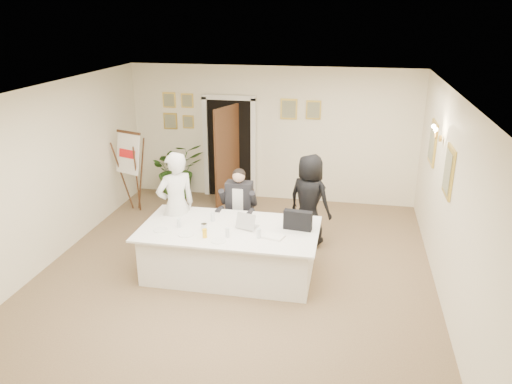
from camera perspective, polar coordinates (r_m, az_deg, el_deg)
The scene contains 28 objects.
floor at distance 7.76m, azimuth -2.55°, elevation -9.65°, with size 7.00×7.00×0.00m, color brown.
ceiling at distance 6.81m, azimuth -2.92°, elevation 11.24°, with size 6.00×7.00×0.02m, color white.
wall_back at distance 10.46m, azimuth 1.81°, elevation 6.58°, with size 6.00×0.10×2.80m, color white.
wall_front at distance 4.22m, azimuth -14.37°, elevation -16.10°, with size 6.00×0.10×2.80m, color white.
wall_left at distance 8.37m, azimuth -23.12°, elevation 1.44°, with size 0.10×7.00×2.80m, color white.
wall_right at distance 7.12m, azimuth 21.48°, elevation -1.48°, with size 0.10×7.00×2.80m, color white.
doorway at distance 10.55m, azimuth -3.13°, elevation 4.68°, with size 1.14×0.86×2.20m.
pictures_back_wall at distance 10.49m, azimuth -2.57°, elevation 9.13°, with size 3.40×0.06×0.80m, color gold, non-canonical shape.
pictures_right_wall at distance 8.13m, azimuth 20.23°, elevation 3.90°, with size 0.06×2.20×0.80m, color gold, non-canonical shape.
wall_sconce at distance 8.03m, azimuth 20.03°, elevation 6.33°, with size 0.20×0.30×0.24m, color gold, non-canonical shape.
conference_table at distance 7.66m, azimuth -3.01°, elevation -6.73°, with size 2.66×1.42×0.78m.
seated_man at distance 8.42m, azimuth -1.98°, elevation -1.86°, with size 0.60×0.64×1.40m, color black, non-canonical shape.
flip_chart at distance 10.22m, azimuth -13.86°, elevation 1.87°, with size 0.58×0.45×1.61m.
standing_man at distance 8.09m, azimuth -9.10°, elevation -1.58°, with size 0.65×0.43×1.79m, color silver.
standing_woman at distance 8.54m, azimuth 6.11°, elevation -0.92°, with size 0.78×0.51×1.60m, color black.
potted_palm at distance 10.88m, azimuth -8.96°, elevation 2.56°, with size 1.10×0.95×1.22m, color #2E561C.
laptop at distance 7.47m, azimuth -1.02°, elevation -3.02°, with size 0.31×0.34×0.28m, color #B7BABC, non-canonical shape.
laptop_bag at distance 7.41m, azimuth 4.80°, elevation -3.23°, with size 0.42×0.12×0.29m, color black.
paper_stack at distance 7.19m, azimuth 1.96°, elevation -5.08°, with size 0.30×0.21×0.03m, color white.
plate_left at distance 7.53m, azimuth -10.83°, elevation -4.28°, with size 0.21×0.21×0.01m, color white.
plate_mid at distance 7.34m, azimuth -8.00°, elevation -4.80°, with size 0.24×0.24×0.01m, color white.
plate_near at distance 7.09m, azimuth -4.33°, elevation -5.58°, with size 0.22×0.22×0.01m, color white.
glass_a at distance 7.57m, azimuth -8.80°, elevation -3.50°, with size 0.07×0.07×0.14m, color silver.
glass_b at distance 7.18m, azimuth -3.29°, elevation -4.66°, with size 0.06×0.06×0.14m, color silver.
glass_c at distance 7.15m, azimuth 0.31°, elevation -4.74°, with size 0.07×0.07×0.14m, color silver.
glass_d at distance 7.73m, azimuth -4.98°, elevation -2.84°, with size 0.06×0.06×0.14m, color silver.
oj_glass at distance 7.19m, azimuth -5.89°, elevation -4.72°, with size 0.07×0.07×0.13m, color yellow.
steel_jug at distance 7.42m, azimuth -5.96°, elevation -4.02°, with size 0.09×0.09×0.11m, color silver.
Camera 1 is at (1.62, -6.53, 3.86)m, focal length 35.00 mm.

